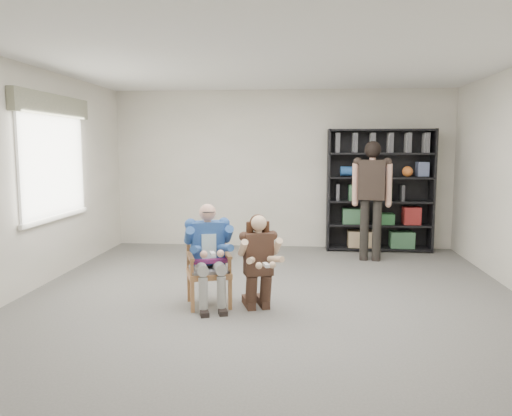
# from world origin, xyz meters

# --- Properties ---
(room_shell) EXTENTS (6.00, 7.00, 2.80)m
(room_shell) POSITION_xyz_m (0.00, 0.00, 1.40)
(room_shell) COLOR beige
(room_shell) RESTS_ON ground
(floor) EXTENTS (6.00, 7.00, 0.01)m
(floor) POSITION_xyz_m (0.00, 0.00, 0.00)
(floor) COLOR #62605B
(floor) RESTS_ON ground
(window_left) EXTENTS (0.16, 2.00, 1.75)m
(window_left) POSITION_xyz_m (-2.95, 1.00, 1.63)
(window_left) COLOR white
(window_left) RESTS_ON room_shell
(armchair) EXTENTS (0.66, 0.64, 0.90)m
(armchair) POSITION_xyz_m (-0.68, -0.01, 0.45)
(armchair) COLOR #A1723A
(armchair) RESTS_ON floor
(seated_man) EXTENTS (0.70, 0.83, 1.17)m
(seated_man) POSITION_xyz_m (-0.68, -0.01, 0.59)
(seated_man) COLOR navy
(seated_man) RESTS_ON floor
(kneeling_woman) EXTENTS (0.66, 0.83, 1.07)m
(kneeling_woman) POSITION_xyz_m (-0.10, -0.13, 0.54)
(kneeling_woman) COLOR #3D261C
(kneeling_woman) RESTS_ON floor
(bookshelf) EXTENTS (1.80, 0.38, 2.10)m
(bookshelf) POSITION_xyz_m (1.70, 3.28, 1.05)
(bookshelf) COLOR black
(bookshelf) RESTS_ON floor
(standing_man) EXTENTS (0.63, 0.43, 1.87)m
(standing_man) POSITION_xyz_m (1.45, 2.47, 0.94)
(standing_man) COLOR black
(standing_man) RESTS_ON floor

